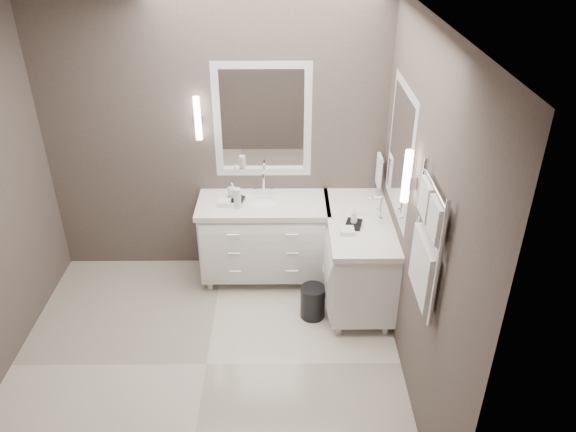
{
  "coord_description": "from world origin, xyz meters",
  "views": [
    {
      "loc": [
        0.64,
        -3.39,
        3.36
      ],
      "look_at": [
        0.68,
        0.7,
        1.0
      ],
      "focal_mm": 35.0,
      "sensor_mm": 36.0,
      "label": 1
    }
  ],
  "objects_px": {
    "vanity_back": "(264,235)",
    "vanity_right": "(358,253)",
    "towel_ladder": "(426,248)",
    "waste_bin": "(313,302)"
  },
  "relations": [
    {
      "from": "vanity_back",
      "to": "waste_bin",
      "type": "height_order",
      "value": "vanity_back"
    },
    {
      "from": "vanity_back",
      "to": "towel_ladder",
      "type": "distance_m",
      "value": 2.16
    },
    {
      "from": "towel_ladder",
      "to": "waste_bin",
      "type": "bearing_deg",
      "value": 122.83
    },
    {
      "from": "vanity_right",
      "to": "towel_ladder",
      "type": "xyz_separation_m",
      "value": [
        0.23,
        -1.3,
        0.91
      ]
    },
    {
      "from": "vanity_back",
      "to": "waste_bin",
      "type": "bearing_deg",
      "value": -53.89
    },
    {
      "from": "vanity_right",
      "to": "vanity_back",
      "type": "bearing_deg",
      "value": 159.62
    },
    {
      "from": "waste_bin",
      "to": "towel_ladder",
      "type": "bearing_deg",
      "value": -57.17
    },
    {
      "from": "towel_ladder",
      "to": "vanity_right",
      "type": "bearing_deg",
      "value": 99.84
    },
    {
      "from": "vanity_back",
      "to": "waste_bin",
      "type": "xyz_separation_m",
      "value": [
        0.45,
        -0.62,
        -0.33
      ]
    },
    {
      "from": "vanity_back",
      "to": "vanity_right",
      "type": "relative_size",
      "value": 1.0
    }
  ]
}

